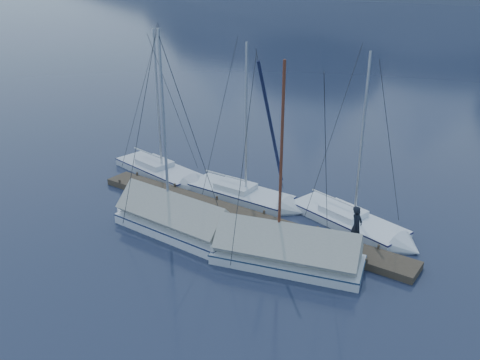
# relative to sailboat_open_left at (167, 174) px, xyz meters

# --- Properties ---
(ground) EXTENTS (1000.00, 1000.00, 0.00)m
(ground) POSITION_rel_sailboat_open_left_xyz_m (6.88, -4.13, -0.17)
(ground) COLOR #151C31
(ground) RESTS_ON ground
(dock) EXTENTS (18.00, 1.50, 0.54)m
(dock) POSITION_rel_sailboat_open_left_xyz_m (6.88, -2.13, -0.06)
(dock) COLOR #382D23
(dock) RESTS_ON ground
(mooring_posts) EXTENTS (15.12, 1.52, 0.35)m
(mooring_posts) POSITION_rel_sailboat_open_left_xyz_m (6.38, -2.13, 0.18)
(mooring_posts) COLOR #382D23
(mooring_posts) RESTS_ON ground
(sailboat_open_left) EXTENTS (7.49, 3.40, 9.60)m
(sailboat_open_left) POSITION_rel_sailboat_open_left_xyz_m (0.00, 0.00, 0.00)
(sailboat_open_left) COLOR silver
(sailboat_open_left) RESTS_ON ground
(sailboat_open_mid) EXTENTS (7.06, 3.03, 9.32)m
(sailboat_open_mid) POSITION_rel_sailboat_open_left_xyz_m (6.18, 0.16, -0.00)
(sailboat_open_mid) COLOR silver
(sailboat_open_mid) RESTS_ON ground
(sailboat_open_right) EXTENTS (7.38, 3.75, 9.40)m
(sailboat_open_right) POSITION_rel_sailboat_open_left_xyz_m (12.39, 0.36, -0.00)
(sailboat_open_right) COLOR white
(sailboat_open_right) RESTS_ON ground
(sailboat_covered_near) EXTENTS (7.80, 4.13, 9.70)m
(sailboat_covered_near) POSITION_rel_sailboat_open_left_xyz_m (10.37, -4.52, 0.32)
(sailboat_covered_near) COLOR silver
(sailboat_covered_near) RESTS_ON ground
(sailboat_covered_far) EXTENTS (7.50, 3.18, 10.46)m
(sailboat_covered_far) POSITION_rel_sailboat_open_left_xyz_m (4.49, -4.90, 0.34)
(sailboat_covered_far) COLOR white
(sailboat_covered_far) RESTS_ON ground
(person) EXTENTS (0.47, 0.70, 1.88)m
(person) POSITION_rel_sailboat_open_left_xyz_m (12.86, -1.68, 1.11)
(person) COLOR black
(person) RESTS_ON dock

